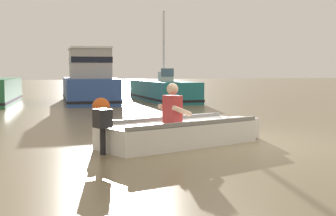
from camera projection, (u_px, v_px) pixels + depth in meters
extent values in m
plane|color=#7A6B4C|center=(229.00, 143.00, 9.44)|extent=(120.00, 120.00, 0.00)
cube|color=white|center=(179.00, 134.00, 9.16)|extent=(3.29, 1.98, 0.44)
cube|color=white|center=(242.00, 127.00, 10.21)|extent=(0.56, 0.70, 0.42)
cube|color=gray|center=(163.00, 119.00, 9.55)|extent=(2.92, 0.98, 0.08)
cube|color=gray|center=(196.00, 123.00, 8.74)|extent=(2.92, 0.98, 0.08)
cube|color=white|center=(175.00, 125.00, 9.09)|extent=(0.57, 1.05, 0.06)
cylinder|color=black|center=(103.00, 139.00, 8.16)|extent=(0.13, 0.13, 0.54)
cube|color=black|center=(103.00, 118.00, 8.13)|extent=(0.31, 0.34, 0.32)
cube|color=#B23333|center=(172.00, 109.00, 9.03)|extent=(0.31, 0.39, 0.52)
sphere|color=beige|center=(172.00, 89.00, 9.00)|extent=(0.22, 0.22, 0.22)
cylinder|color=beige|center=(168.00, 109.00, 9.24)|extent=(0.43, 0.21, 0.23)
cylinder|color=beige|center=(182.00, 111.00, 8.89)|extent=(0.43, 0.21, 0.23)
cube|color=#2D519E|center=(89.00, 90.00, 21.03)|extent=(2.70, 5.91, 1.07)
cube|color=black|center=(89.00, 98.00, 21.05)|extent=(2.75, 5.95, 0.10)
cube|color=#B2ADA3|center=(90.00, 64.00, 20.44)|extent=(1.88, 2.56, 1.23)
cube|color=black|center=(90.00, 60.00, 20.42)|extent=(1.92, 2.60, 0.24)
cube|color=white|center=(90.00, 48.00, 20.38)|extent=(1.98, 2.69, 0.08)
cube|color=#1E727A|center=(163.00, 91.00, 22.25)|extent=(2.01, 6.26, 0.91)
cube|color=black|center=(163.00, 97.00, 22.28)|extent=(2.05, 6.30, 0.10)
cube|color=silver|center=(166.00, 76.00, 21.76)|extent=(0.62, 0.53, 0.44)
cube|color=slate|center=(167.00, 72.00, 21.49)|extent=(0.60, 0.07, 0.36)
cylinder|color=silver|center=(164.00, 46.00, 21.94)|extent=(0.10, 0.10, 3.18)
sphere|color=#E55919|center=(101.00, 106.00, 15.18)|extent=(0.56, 0.56, 0.56)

